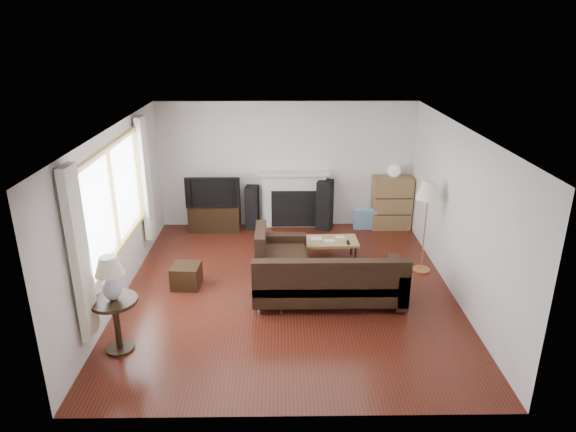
{
  "coord_description": "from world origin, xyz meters",
  "views": [
    {
      "loc": [
        -0.1,
        -7.04,
        3.87
      ],
      "look_at": [
        0.0,
        0.3,
        1.1
      ],
      "focal_mm": 32.0,
      "sensor_mm": 36.0,
      "label": 1
    }
  ],
  "objects_px": {
    "tv_stand": "(215,217)",
    "coffee_table": "(329,250)",
    "sectional_sofa": "(329,278)",
    "side_table": "(117,325)",
    "bookshelf": "(392,203)",
    "floor_lamp": "(425,227)"
  },
  "relations": [
    {
      "from": "tv_stand",
      "to": "side_table",
      "type": "distance_m",
      "value": 4.1
    },
    {
      "from": "tv_stand",
      "to": "side_table",
      "type": "bearing_deg",
      "value": -100.21
    },
    {
      "from": "tv_stand",
      "to": "floor_lamp",
      "type": "xyz_separation_m",
      "value": [
        3.64,
        -1.89,
        0.52
      ]
    },
    {
      "from": "coffee_table",
      "to": "side_table",
      "type": "height_order",
      "value": "side_table"
    },
    {
      "from": "tv_stand",
      "to": "bookshelf",
      "type": "bearing_deg",
      "value": 0.58
    },
    {
      "from": "tv_stand",
      "to": "coffee_table",
      "type": "height_order",
      "value": "tv_stand"
    },
    {
      "from": "tv_stand",
      "to": "coffee_table",
      "type": "distance_m",
      "value": 2.59
    },
    {
      "from": "bookshelf",
      "to": "coffee_table",
      "type": "bearing_deg",
      "value": -132.45
    },
    {
      "from": "tv_stand",
      "to": "sectional_sofa",
      "type": "height_order",
      "value": "sectional_sofa"
    },
    {
      "from": "bookshelf",
      "to": "sectional_sofa",
      "type": "relative_size",
      "value": 0.44
    },
    {
      "from": "tv_stand",
      "to": "side_table",
      "type": "relative_size",
      "value": 1.4
    },
    {
      "from": "tv_stand",
      "to": "floor_lamp",
      "type": "relative_size",
      "value": 0.65
    },
    {
      "from": "bookshelf",
      "to": "side_table",
      "type": "xyz_separation_m",
      "value": [
        -4.24,
        -4.07,
        -0.17
      ]
    },
    {
      "from": "tv_stand",
      "to": "sectional_sofa",
      "type": "distance_m",
      "value": 3.5
    },
    {
      "from": "side_table",
      "to": "bookshelf",
      "type": "bearing_deg",
      "value": 43.84
    },
    {
      "from": "sectional_sofa",
      "to": "floor_lamp",
      "type": "distance_m",
      "value": 1.95
    },
    {
      "from": "bookshelf",
      "to": "side_table",
      "type": "height_order",
      "value": "bookshelf"
    },
    {
      "from": "sectional_sofa",
      "to": "side_table",
      "type": "distance_m",
      "value": 2.97
    },
    {
      "from": "coffee_table",
      "to": "side_table",
      "type": "bearing_deg",
      "value": -139.98
    },
    {
      "from": "coffee_table",
      "to": "sectional_sofa",
      "type": "bearing_deg",
      "value": -97.38
    },
    {
      "from": "bookshelf",
      "to": "side_table",
      "type": "distance_m",
      "value": 5.87
    },
    {
      "from": "coffee_table",
      "to": "side_table",
      "type": "xyz_separation_m",
      "value": [
        -2.87,
        -2.57,
        0.17
      ]
    }
  ]
}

